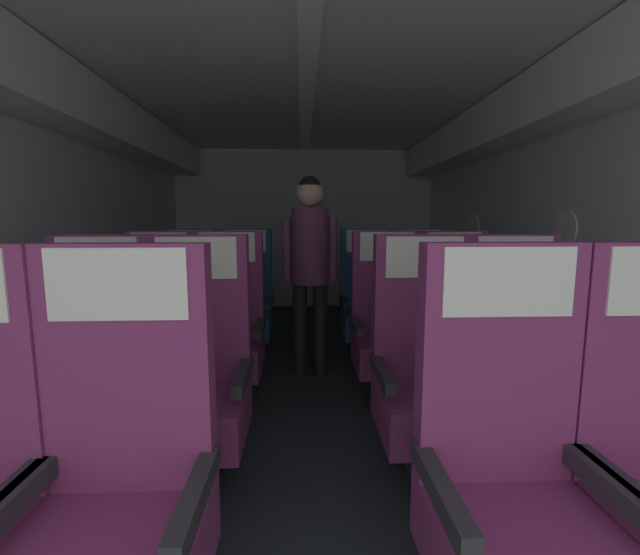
# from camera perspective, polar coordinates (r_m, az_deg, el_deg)

# --- Properties ---
(ground) EXTENTS (3.88, 6.50, 0.02)m
(ground) POSITION_cam_1_polar(r_m,az_deg,el_deg) (3.05, -1.54, -15.89)
(ground) COLOR #23282D
(fuselage_shell) EXTENTS (3.76, 6.15, 2.28)m
(fuselage_shell) POSITION_cam_1_polar(r_m,az_deg,el_deg) (3.10, -1.74, 15.80)
(fuselage_shell) COLOR silver
(fuselage_shell) RESTS_ON ground
(seat_a_left_aisle) EXTENTS (0.50, 0.48, 1.15)m
(seat_a_left_aisle) POSITION_cam_1_polar(r_m,az_deg,el_deg) (1.37, -26.45, -25.72)
(seat_a_left_aisle) COLOR #38383D
(seat_a_left_aisle) RESTS_ON ground
(seat_a_right_window) EXTENTS (0.50, 0.48, 1.15)m
(seat_a_right_window) POSITION_cam_1_polar(r_m,az_deg,el_deg) (1.40, 25.16, -24.84)
(seat_a_right_window) COLOR #38383D
(seat_a_right_window) RESTS_ON ground
(seat_b_left_window) EXTENTS (0.50, 0.48, 1.15)m
(seat_b_left_window) POSITION_cam_1_polar(r_m,az_deg,el_deg) (2.26, -28.68, -12.31)
(seat_b_left_window) COLOR #38383D
(seat_b_left_window) RESTS_ON ground
(seat_b_left_aisle) EXTENTS (0.50, 0.48, 1.15)m
(seat_b_left_aisle) POSITION_cam_1_polar(r_m,az_deg,el_deg) (2.07, -16.82, -13.46)
(seat_b_left_aisle) COLOR #38383D
(seat_b_left_aisle) RESTS_ON ground
(seat_b_right_aisle) EXTENTS (0.50, 0.48, 1.15)m
(seat_b_right_aisle) POSITION_cam_1_polar(r_m,az_deg,el_deg) (2.30, 25.71, -11.78)
(seat_b_right_aisle) COLOR #38383D
(seat_b_right_aisle) RESTS_ON ground
(seat_b_right_window) EXTENTS (0.50, 0.48, 1.15)m
(seat_b_right_window) POSITION_cam_1_polar(r_m,az_deg,el_deg) (2.10, 14.53, -13.10)
(seat_b_right_window) COLOR #38383D
(seat_b_right_window) RESTS_ON ground
(seat_c_left_window) EXTENTS (0.50, 0.48, 1.15)m
(seat_c_left_window) POSITION_cam_1_polar(r_m,az_deg,el_deg) (3.01, -21.48, -7.02)
(seat_c_left_window) COLOR #38383D
(seat_c_left_window) RESTS_ON ground
(seat_c_left_aisle) EXTENTS (0.50, 0.48, 1.15)m
(seat_c_left_aisle) POSITION_cam_1_polar(r_m,az_deg,el_deg) (2.87, -12.82, -7.38)
(seat_c_left_aisle) COLOR #38383D
(seat_c_left_aisle) RESTS_ON ground
(seat_c_right_aisle) EXTENTS (0.50, 0.48, 1.15)m
(seat_c_right_aisle) POSITION_cam_1_polar(r_m,az_deg,el_deg) (3.03, 18.36, -6.78)
(seat_c_right_aisle) COLOR #38383D
(seat_c_right_aisle) RESTS_ON ground
(seat_c_right_window) EXTENTS (0.50, 0.48, 1.15)m
(seat_c_right_window) POSITION_cam_1_polar(r_m,az_deg,el_deg) (2.91, 9.42, -7.07)
(seat_c_right_window) COLOR #38383D
(seat_c_right_window) RESTS_ON ground
(seat_d_left_window) EXTENTS (0.50, 0.48, 1.15)m
(seat_d_left_window) POSITION_cam_1_polar(r_m,az_deg,el_deg) (3.79, -17.47, -3.87)
(seat_d_left_window) COLOR #38383D
(seat_d_left_window) RESTS_ON ground
(seat_d_left_aisle) EXTENTS (0.50, 0.48, 1.15)m
(seat_d_left_aisle) POSITION_cam_1_polar(r_m,az_deg,el_deg) (3.71, -10.46, -3.87)
(seat_d_left_aisle) COLOR #38383D
(seat_d_left_aisle) RESTS_ON ground
(seat_d_right_aisle) EXTENTS (0.50, 0.48, 1.15)m
(seat_d_right_aisle) POSITION_cam_1_polar(r_m,az_deg,el_deg) (3.82, 13.77, -3.63)
(seat_d_right_aisle) COLOR #38383D
(seat_d_right_aisle) RESTS_ON ground
(seat_d_right_window) EXTENTS (0.50, 0.48, 1.15)m
(seat_d_right_window) POSITION_cam_1_polar(r_m,az_deg,el_deg) (3.71, 6.73, -3.80)
(seat_d_right_window) COLOR #38383D
(seat_d_right_window) RESTS_ON ground
(flight_attendant) EXTENTS (0.43, 0.28, 1.56)m
(flight_attendant) POSITION_cam_1_polar(r_m,az_deg,el_deg) (3.17, -1.42, 3.11)
(flight_attendant) COLOR black
(flight_attendant) RESTS_ON ground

